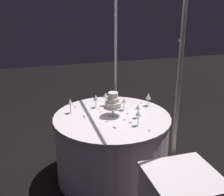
# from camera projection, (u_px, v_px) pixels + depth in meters

# --- Properties ---
(ground_plane) EXTENTS (12.00, 12.00, 0.00)m
(ground_plane) POSITION_uv_depth(u_px,v_px,m) (112.00, 175.00, 3.53)
(ground_plane) COLOR black
(decorative_arch) EXTENTS (1.78, 0.06, 2.14)m
(decorative_arch) POSITION_uv_depth(u_px,v_px,m) (139.00, 63.00, 3.15)
(decorative_arch) COLOR #B7B29E
(decorative_arch) RESTS_ON ground
(main_table) EXTENTS (1.33, 1.33, 0.78)m
(main_table) POSITION_uv_depth(u_px,v_px,m) (112.00, 146.00, 3.40)
(main_table) COLOR white
(main_table) RESTS_ON ground
(tiered_cake) EXTENTS (0.22, 0.22, 0.28)m
(tiered_cake) POSITION_uv_depth(u_px,v_px,m) (113.00, 102.00, 3.23)
(tiered_cake) COLOR silver
(tiered_cake) RESTS_ON main_table
(wine_glass_0) EXTENTS (0.06, 0.06, 0.16)m
(wine_glass_0) POSITION_uv_depth(u_px,v_px,m) (96.00, 98.00, 3.48)
(wine_glass_0) COLOR silver
(wine_glass_0) RESTS_ON main_table
(wine_glass_1) EXTENTS (0.06, 0.06, 0.17)m
(wine_glass_1) POSITION_uv_depth(u_px,v_px,m) (70.00, 103.00, 3.31)
(wine_glass_1) COLOR silver
(wine_glass_1) RESTS_ON main_table
(wine_glass_2) EXTENTS (0.06, 0.06, 0.17)m
(wine_glass_2) POSITION_uv_depth(u_px,v_px,m) (138.00, 114.00, 2.99)
(wine_glass_2) COLOR silver
(wine_glass_2) RESTS_ON main_table
(wine_glass_3) EXTENTS (0.06, 0.06, 0.16)m
(wine_glass_3) POSITION_uv_depth(u_px,v_px,m) (138.00, 108.00, 3.19)
(wine_glass_3) COLOR silver
(wine_glass_3) RESTS_ON main_table
(wine_glass_4) EXTENTS (0.06, 0.06, 0.16)m
(wine_glass_4) POSITION_uv_depth(u_px,v_px,m) (124.00, 101.00, 3.40)
(wine_glass_4) COLOR silver
(wine_glass_4) RESTS_ON main_table
(wine_glass_5) EXTENTS (0.07, 0.07, 0.17)m
(wine_glass_5) POSITION_uv_depth(u_px,v_px,m) (106.00, 96.00, 3.53)
(wine_glass_5) COLOR silver
(wine_glass_5) RESTS_ON main_table
(wine_glass_6) EXTENTS (0.07, 0.07, 0.17)m
(wine_glass_6) POSITION_uv_depth(u_px,v_px,m) (148.00, 96.00, 3.53)
(wine_glass_6) COLOR silver
(wine_glass_6) RESTS_ON main_table
(rose_petal_0) EXTENTS (0.04, 0.03, 0.00)m
(rose_petal_0) POSITION_uv_depth(u_px,v_px,m) (101.00, 112.00, 3.38)
(rose_petal_0) COLOR #C61951
(rose_petal_0) RESTS_ON main_table
(rose_petal_1) EXTENTS (0.03, 0.02, 0.00)m
(rose_petal_1) POSITION_uv_depth(u_px,v_px,m) (85.00, 118.00, 3.20)
(rose_petal_1) COLOR #C61951
(rose_petal_1) RESTS_ON main_table
(rose_petal_2) EXTENTS (0.04, 0.04, 0.00)m
(rose_petal_2) POSITION_uv_depth(u_px,v_px,m) (84.00, 116.00, 3.26)
(rose_petal_2) COLOR #C61951
(rose_petal_2) RESTS_ON main_table
(rose_petal_3) EXTENTS (0.02, 0.03, 0.00)m
(rose_petal_3) POSITION_uv_depth(u_px,v_px,m) (107.00, 121.00, 3.13)
(rose_petal_3) COLOR #C61951
(rose_petal_3) RESTS_ON main_table
(rose_petal_4) EXTENTS (0.04, 0.03, 0.00)m
(rose_petal_4) POSITION_uv_depth(u_px,v_px,m) (112.00, 104.00, 3.62)
(rose_petal_4) COLOR #C61951
(rose_petal_4) RESTS_ON main_table
(rose_petal_5) EXTENTS (0.04, 0.03, 0.00)m
(rose_petal_5) POSITION_uv_depth(u_px,v_px,m) (149.00, 131.00, 2.92)
(rose_petal_5) COLOR #C61951
(rose_petal_5) RESTS_ON main_table
(rose_petal_6) EXTENTS (0.02, 0.03, 0.00)m
(rose_petal_6) POSITION_uv_depth(u_px,v_px,m) (75.00, 107.00, 3.54)
(rose_petal_6) COLOR #C61951
(rose_petal_6) RESTS_ON main_table
(rose_petal_7) EXTENTS (0.03, 0.02, 0.00)m
(rose_petal_7) POSITION_uv_depth(u_px,v_px,m) (115.00, 128.00, 2.97)
(rose_petal_7) COLOR #C61951
(rose_petal_7) RESTS_ON main_table
(rose_petal_8) EXTENTS (0.03, 0.04, 0.00)m
(rose_petal_8) POSITION_uv_depth(u_px,v_px,m) (124.00, 120.00, 3.16)
(rose_petal_8) COLOR #C61951
(rose_petal_8) RESTS_ON main_table
(rose_petal_9) EXTENTS (0.04, 0.04, 0.00)m
(rose_petal_9) POSITION_uv_depth(u_px,v_px,m) (114.00, 127.00, 2.98)
(rose_petal_9) COLOR #C61951
(rose_petal_9) RESTS_ON main_table
(rose_petal_10) EXTENTS (0.02, 0.03, 0.00)m
(rose_petal_10) POSITION_uv_depth(u_px,v_px,m) (94.00, 122.00, 3.11)
(rose_petal_10) COLOR #C61951
(rose_petal_10) RESTS_ON main_table
(rose_petal_11) EXTENTS (0.04, 0.03, 0.00)m
(rose_petal_11) POSITION_uv_depth(u_px,v_px,m) (99.00, 109.00, 3.45)
(rose_petal_11) COLOR #C61951
(rose_petal_11) RESTS_ON main_table
(rose_petal_12) EXTENTS (0.04, 0.05, 0.00)m
(rose_petal_12) POSITION_uv_depth(u_px,v_px,m) (130.00, 123.00, 3.10)
(rose_petal_12) COLOR #C61951
(rose_petal_12) RESTS_ON main_table
(rose_petal_13) EXTENTS (0.03, 0.03, 0.00)m
(rose_petal_13) POSITION_uv_depth(u_px,v_px,m) (141.00, 103.00, 3.65)
(rose_petal_13) COLOR #C61951
(rose_petal_13) RESTS_ON main_table
(rose_petal_14) EXTENTS (0.04, 0.03, 0.00)m
(rose_petal_14) POSITION_uv_depth(u_px,v_px,m) (128.00, 114.00, 3.33)
(rose_petal_14) COLOR #C61951
(rose_petal_14) RESTS_ON main_table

